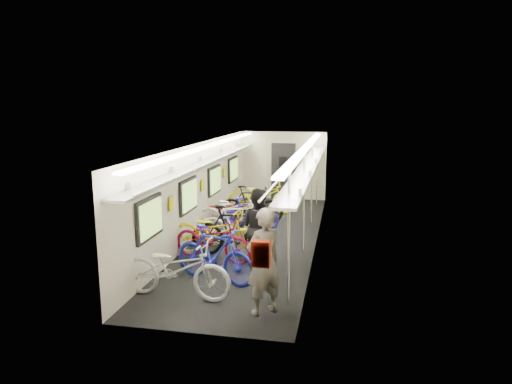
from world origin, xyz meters
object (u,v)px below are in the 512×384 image
at_px(bicycle_0, 176,269).
at_px(backpack, 261,254).
at_px(passenger_near, 264,261).
at_px(passenger_mid, 258,227).
at_px(bicycle_1, 214,254).

bearing_deg(bicycle_0, backpack, -118.44).
height_order(passenger_near, backpack, passenger_near).
distance_m(bicycle_0, passenger_mid, 2.20).
distance_m(bicycle_1, backpack, 2.41).
bearing_deg(passenger_near, bicycle_0, -54.66).
xyz_separation_m(bicycle_1, backpack, (1.26, -1.92, 0.73)).
bearing_deg(bicycle_1, bicycle_0, 173.10).
xyz_separation_m(bicycle_0, passenger_near, (1.61, -0.30, 0.35)).
bearing_deg(bicycle_0, bicycle_1, -24.25).
distance_m(bicycle_0, bicycle_1, 0.96).
distance_m(bicycle_0, passenger_near, 1.67).
height_order(bicycle_0, bicycle_1, bicycle_1).
relative_size(bicycle_1, passenger_mid, 1.10).
relative_size(passenger_near, backpack, 4.65).
distance_m(passenger_near, backpack, 0.88).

